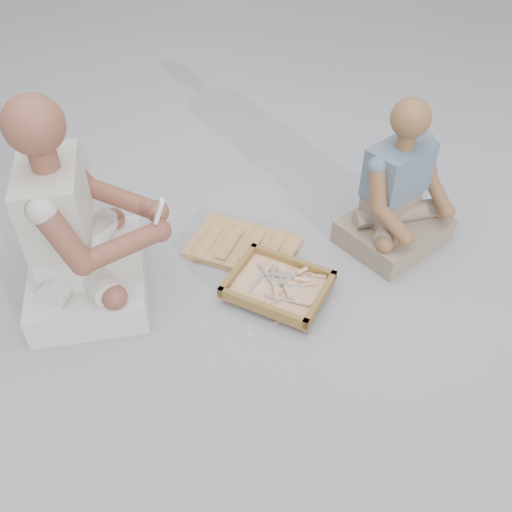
# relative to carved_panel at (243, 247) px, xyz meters

# --- Properties ---
(ground) EXTENTS (60.00, 60.00, 0.00)m
(ground) POSITION_rel_carved_panel_xyz_m (0.17, -0.57, -0.02)
(ground) COLOR #97979C
(ground) RESTS_ON ground
(carved_panel) EXTENTS (0.61, 0.50, 0.04)m
(carved_panel) POSITION_rel_carved_panel_xyz_m (0.00, 0.00, 0.00)
(carved_panel) COLOR #AA8242
(carved_panel) RESTS_ON ground
(tool_tray) EXTENTS (0.55, 0.50, 0.06)m
(tool_tray) POSITION_rel_carved_panel_xyz_m (0.20, -0.30, 0.04)
(tool_tray) COLOR brown
(tool_tray) RESTS_ON carved_panel
(chisel_0) EXTENTS (0.22, 0.05, 0.02)m
(chisel_0) POSITION_rel_carved_panel_xyz_m (0.29, -0.25, 0.05)
(chisel_0) COLOR silver
(chisel_0) RESTS_ON tool_tray
(chisel_1) EXTENTS (0.22, 0.06, 0.02)m
(chisel_1) POSITION_rel_carved_panel_xyz_m (0.30, -0.40, 0.05)
(chisel_1) COLOR silver
(chisel_1) RESTS_ON tool_tray
(chisel_2) EXTENTS (0.06, 0.22, 0.02)m
(chisel_2) POSITION_rel_carved_panel_xyz_m (0.19, -0.35, 0.05)
(chisel_2) COLOR silver
(chisel_2) RESTS_ON tool_tray
(chisel_3) EXTENTS (0.22, 0.06, 0.02)m
(chisel_3) POSITION_rel_carved_panel_xyz_m (0.33, -0.29, 0.04)
(chisel_3) COLOR silver
(chisel_3) RESTS_ON tool_tray
(chisel_4) EXTENTS (0.13, 0.19, 0.02)m
(chisel_4) POSITION_rel_carved_panel_xyz_m (0.18, -0.31, 0.06)
(chisel_4) COLOR silver
(chisel_4) RESTS_ON tool_tray
(chisel_5) EXTENTS (0.11, 0.21, 0.02)m
(chisel_5) POSITION_rel_carved_panel_xyz_m (0.14, -0.21, 0.05)
(chisel_5) COLOR silver
(chisel_5) RESTS_ON tool_tray
(chisel_6) EXTENTS (0.10, 0.21, 0.02)m
(chisel_6) POSITION_rel_carved_panel_xyz_m (0.24, -0.33, 0.06)
(chisel_6) COLOR silver
(chisel_6) RESTS_ON tool_tray
(chisel_7) EXTENTS (0.10, 0.21, 0.02)m
(chisel_7) POSITION_rel_carved_panel_xyz_m (0.24, -0.27, 0.04)
(chisel_7) COLOR silver
(chisel_7) RESTS_ON tool_tray
(chisel_8) EXTENTS (0.17, 0.16, 0.02)m
(chisel_8) POSITION_rel_carved_panel_xyz_m (0.29, -0.22, 0.06)
(chisel_8) COLOR silver
(chisel_8) RESTS_ON tool_tray
(chisel_9) EXTENTS (0.22, 0.03, 0.02)m
(chisel_9) POSITION_rel_carved_panel_xyz_m (0.37, -0.22, 0.04)
(chisel_9) COLOR silver
(chisel_9) RESTS_ON tool_tray
(wood_chip_0) EXTENTS (0.02, 0.02, 0.00)m
(wood_chip_0) POSITION_rel_carved_panel_xyz_m (0.20, -0.40, -0.02)
(wood_chip_0) COLOR #DBB181
(wood_chip_0) RESTS_ON ground
(wood_chip_1) EXTENTS (0.02, 0.02, 0.00)m
(wood_chip_1) POSITION_rel_carved_panel_xyz_m (0.17, -0.44, -0.02)
(wood_chip_1) COLOR #DBB181
(wood_chip_1) RESTS_ON ground
(wood_chip_2) EXTENTS (0.02, 0.02, 0.00)m
(wood_chip_2) POSITION_rel_carved_panel_xyz_m (0.36, -0.54, -0.02)
(wood_chip_2) COLOR #DBB181
(wood_chip_2) RESTS_ON ground
(wood_chip_3) EXTENTS (0.02, 0.02, 0.00)m
(wood_chip_3) POSITION_rel_carved_panel_xyz_m (0.54, -0.48, -0.02)
(wood_chip_3) COLOR #DBB181
(wood_chip_3) RESTS_ON ground
(wood_chip_4) EXTENTS (0.02, 0.02, 0.00)m
(wood_chip_4) POSITION_rel_carved_panel_xyz_m (0.38, -0.55, -0.02)
(wood_chip_4) COLOR #DBB181
(wood_chip_4) RESTS_ON ground
(wood_chip_5) EXTENTS (0.02, 0.02, 0.00)m
(wood_chip_5) POSITION_rel_carved_panel_xyz_m (0.08, -0.52, -0.02)
(wood_chip_5) COLOR #DBB181
(wood_chip_5) RESTS_ON ground
(wood_chip_6) EXTENTS (0.02, 0.02, 0.00)m
(wood_chip_6) POSITION_rel_carved_panel_xyz_m (0.09, -0.57, -0.02)
(wood_chip_6) COLOR #DBB181
(wood_chip_6) RESTS_ON ground
(wood_chip_7) EXTENTS (0.02, 0.02, 0.00)m
(wood_chip_7) POSITION_rel_carved_panel_xyz_m (0.12, -0.17, -0.02)
(wood_chip_7) COLOR #DBB181
(wood_chip_7) RESTS_ON ground
(wood_chip_8) EXTENTS (0.02, 0.02, 0.00)m
(wood_chip_8) POSITION_rel_carved_panel_xyz_m (-0.13, -0.52, -0.02)
(wood_chip_8) COLOR #DBB181
(wood_chip_8) RESTS_ON ground
(wood_chip_9) EXTENTS (0.02, 0.02, 0.00)m
(wood_chip_9) POSITION_rel_carved_panel_xyz_m (0.05, -0.19, -0.02)
(wood_chip_9) COLOR #DBB181
(wood_chip_9) RESTS_ON ground
(wood_chip_10) EXTENTS (0.02, 0.02, 0.00)m
(wood_chip_10) POSITION_rel_carved_panel_xyz_m (0.30, -0.30, -0.02)
(wood_chip_10) COLOR #DBB181
(wood_chip_10) RESTS_ON ground
(wood_chip_11) EXTENTS (0.02, 0.02, 0.00)m
(wood_chip_11) POSITION_rel_carved_panel_xyz_m (0.20, -0.48, -0.02)
(wood_chip_11) COLOR #DBB181
(wood_chip_11) RESTS_ON ground
(wood_chip_12) EXTENTS (0.02, 0.02, 0.00)m
(wood_chip_12) POSITION_rel_carved_panel_xyz_m (0.40, -0.02, -0.02)
(wood_chip_12) COLOR #DBB181
(wood_chip_12) RESTS_ON ground
(wood_chip_13) EXTENTS (0.02, 0.02, 0.00)m
(wood_chip_13) POSITION_rel_carved_panel_xyz_m (0.46, -0.33, -0.02)
(wood_chip_13) COLOR #DBB181
(wood_chip_13) RESTS_ON ground
(wood_chip_14) EXTENTS (0.02, 0.02, 0.00)m
(wood_chip_14) POSITION_rel_carved_panel_xyz_m (0.26, 0.02, -0.02)
(wood_chip_14) COLOR #DBB181
(wood_chip_14) RESTS_ON ground
(craftsman) EXTENTS (0.75, 0.77, 1.01)m
(craftsman) POSITION_rel_carved_panel_xyz_m (-0.70, -0.35, 0.33)
(craftsman) COLOR silver
(craftsman) RESTS_ON ground
(companion) EXTENTS (0.65, 0.65, 0.80)m
(companion) POSITION_rel_carved_panel_xyz_m (0.76, 0.16, 0.25)
(companion) COLOR gray
(companion) RESTS_ON ground
(mobile_phone) EXTENTS (0.06, 0.06, 0.11)m
(mobile_phone) POSITION_rel_carved_panel_xyz_m (-0.32, -0.32, 0.46)
(mobile_phone) COLOR white
(mobile_phone) RESTS_ON craftsman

